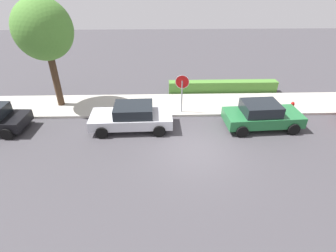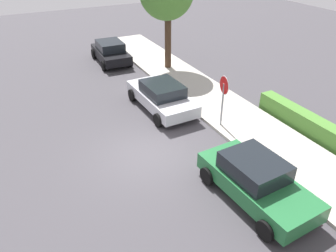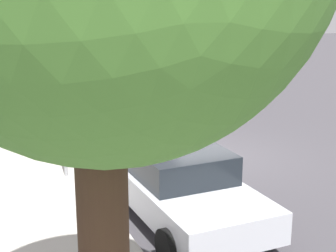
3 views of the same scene
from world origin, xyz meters
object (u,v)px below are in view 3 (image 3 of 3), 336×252
(parked_car_silver, at_px, (179,183))
(parked_car_red, at_px, (45,73))
(stop_sign, at_px, (63,109))
(parked_car_green, at_px, (89,106))
(fire_hydrant, at_px, (25,106))

(parked_car_silver, height_order, parked_car_red, parked_car_red)
(stop_sign, distance_m, parked_car_green, 4.69)
(parked_car_green, height_order, fire_hydrant, parked_car_green)
(stop_sign, distance_m, parked_car_silver, 3.38)
(stop_sign, relative_size, parked_car_silver, 0.55)
(parked_car_silver, bearing_deg, parked_car_red, 0.29)
(fire_hydrant, bearing_deg, parked_car_green, -146.40)
(parked_car_silver, xyz_separation_m, parked_car_green, (7.10, -0.07, 0.02))
(parked_car_green, bearing_deg, fire_hydrant, 33.60)
(parked_car_red, relative_size, fire_hydrant, 5.77)
(parked_car_green, bearing_deg, parked_car_red, 1.18)
(parked_car_red, bearing_deg, parked_car_green, -178.82)
(parked_car_green, height_order, parked_car_red, parked_car_red)
(parked_car_red, xyz_separation_m, fire_hydrant, (-4.45, 1.51, -0.42))
(parked_car_green, xyz_separation_m, fire_hydrant, (2.49, 1.66, -0.38))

